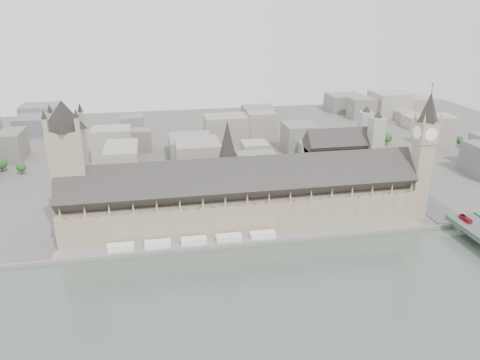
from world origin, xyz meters
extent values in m
plane|color=#595651|center=(0.00, 0.00, 0.00)|extent=(900.00, 900.00, 0.00)
cube|color=slate|center=(0.00, -15.00, 1.50)|extent=(600.00, 1.50, 3.00)
cube|color=slate|center=(0.00, -7.50, 1.00)|extent=(270.00, 15.00, 2.00)
cube|color=white|center=(-90.00, -7.00, 4.00)|extent=(18.00, 7.00, 4.00)
cube|color=white|center=(-65.00, -7.00, 4.00)|extent=(18.00, 7.00, 4.00)
cube|color=white|center=(-40.00, -7.00, 4.00)|extent=(18.00, 7.00, 4.00)
cube|color=white|center=(-15.00, -7.00, 4.00)|extent=(18.00, 7.00, 4.00)
cube|color=white|center=(10.00, -7.00, 4.00)|extent=(18.00, 7.00, 4.00)
cube|color=tan|center=(0.00, 20.00, 12.50)|extent=(265.00, 40.00, 25.00)
cube|color=#2D2A28|center=(0.00, 20.00, 35.08)|extent=(265.00, 40.73, 40.73)
cube|color=tan|center=(138.00, 8.00, 31.00)|extent=(12.00, 12.00, 62.00)
cube|color=gray|center=(138.00, 8.00, 70.00)|extent=(14.00, 14.00, 16.00)
cylinder|color=white|center=(145.20, 8.00, 70.00)|extent=(0.60, 10.00, 10.00)
cylinder|color=white|center=(130.80, 8.00, 70.00)|extent=(0.60, 10.00, 10.00)
cylinder|color=white|center=(138.00, 15.20, 70.00)|extent=(10.00, 0.60, 10.00)
cylinder|color=white|center=(138.00, 0.80, 70.00)|extent=(10.00, 0.60, 10.00)
cone|color=#2A2622|center=(138.00, 8.00, 89.00)|extent=(17.00, 17.00, 22.00)
cylinder|color=gold|center=(138.00, 8.00, 103.00)|extent=(1.00, 1.00, 6.00)
sphere|color=gold|center=(138.00, 8.00, 106.50)|extent=(2.00, 2.00, 2.00)
cone|color=gray|center=(144.50, 14.50, 82.00)|extent=(2.40, 2.40, 8.00)
cone|color=gray|center=(131.50, 14.50, 82.00)|extent=(2.40, 2.40, 8.00)
cone|color=gray|center=(144.50, 1.50, 82.00)|extent=(2.40, 2.40, 8.00)
cone|color=gray|center=(131.50, 1.50, 82.00)|extent=(2.40, 2.40, 8.00)
cube|color=tan|center=(-122.00, 26.00, 40.00)|extent=(23.00, 23.00, 80.00)
cone|color=#2A2622|center=(-122.00, 26.00, 90.00)|extent=(30.00, 30.00, 20.00)
cylinder|color=gray|center=(-10.00, 26.00, 43.00)|extent=(12.00, 12.00, 20.00)
cone|color=#2A2622|center=(-10.00, 26.00, 67.00)|extent=(13.00, 13.00, 28.00)
cube|color=#A69F95|center=(105.00, 95.00, 17.00)|extent=(60.00, 28.00, 34.00)
cube|color=#2D2A28|center=(105.00, 95.00, 39.00)|extent=(60.00, 28.28, 28.28)
cube|color=#A69F95|center=(137.00, 107.00, 32.00)|extent=(12.00, 12.00, 64.00)
cube|color=#A69F95|center=(137.00, 83.00, 32.00)|extent=(12.00, 12.00, 64.00)
imported|color=red|center=(158.71, -25.33, 11.96)|extent=(2.98, 12.32, 3.42)
imported|color=gray|center=(166.84, 41.59, 11.01)|extent=(3.10, 5.56, 1.52)
camera|label=1|loc=(-62.62, -300.38, 159.85)|focal=35.00mm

